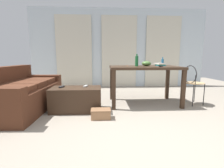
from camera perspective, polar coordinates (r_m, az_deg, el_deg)
name	(u,v)px	position (r m, az deg, el deg)	size (l,w,h in m)	color
ground_plane	(129,105)	(3.48, 5.91, -7.19)	(9.01, 9.01, 0.00)	gray
wall_back	(119,49)	(5.61, 2.40, 12.18)	(5.75, 0.10, 2.55)	silver
curtains	(119,52)	(5.52, 2.48, 11.02)	(4.09, 0.03, 2.31)	beige
couch	(21,94)	(3.49, -29.05, -2.96)	(0.98, 1.84, 0.81)	#4C2819
coffee_table	(76,99)	(3.12, -12.26, -5.13)	(0.91, 0.50, 0.43)	#382619
craft_table	(144,71)	(3.51, 11.13, 4.43)	(1.43, 0.88, 0.80)	#382619
wire_chair	(192,80)	(3.78, 26.12, 1.23)	(0.37, 0.40, 0.82)	tan
bottle_near	(163,62)	(4.02, 17.12, 7.29)	(0.06, 0.06, 0.19)	teal
bottle_far	(137,61)	(3.47, 8.57, 7.90)	(0.07, 0.07, 0.25)	#195B2D
bowl	(146,64)	(3.61, 11.83, 6.97)	(0.20, 0.20, 0.11)	#477033
book_stack	(160,65)	(3.77, 16.30, 6.50)	(0.21, 0.26, 0.06)	#1E668C
tv_remote_on_table	(161,66)	(3.38, 16.59, 5.90)	(0.04, 0.15, 0.02)	black
scissors	(128,66)	(3.60, 5.62, 6.31)	(0.10, 0.10, 0.00)	#9EA0A5
tv_remote_primary	(86,86)	(3.13, -9.15, -0.73)	(0.05, 0.14, 0.02)	#B7B7B2
tv_remote_secondary	(62,87)	(3.16, -17.03, -0.90)	(0.05, 0.16, 0.02)	#232326
shoebox	(101,114)	(2.71, -3.88, -10.25)	(0.32, 0.21, 0.15)	#996B47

